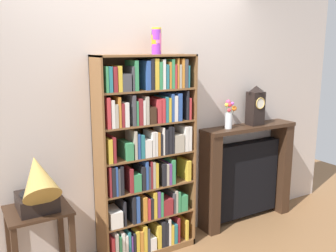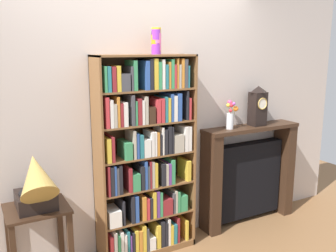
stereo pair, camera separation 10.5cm
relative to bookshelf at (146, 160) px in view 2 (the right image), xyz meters
name	(u,v)px [view 2 (the right image)]	position (x,y,z in m)	size (l,w,h in m)	color
wall_back	(150,111)	(0.14, 0.20, 0.42)	(4.90, 0.08, 2.67)	beige
bookshelf	(146,160)	(0.00, 0.00, 0.00)	(0.92, 0.29, 1.87)	brown
cup_stack	(156,41)	(0.12, 0.00, 1.08)	(0.09, 0.09, 0.23)	purple
side_table_left	(38,230)	(-0.99, -0.06, -0.42)	(0.49, 0.43, 0.69)	#382316
gramophone	(36,183)	(-0.99, -0.14, 0.01)	(0.29, 0.49, 0.53)	black
fireplace_mantel	(248,175)	(1.28, 0.04, -0.37)	(1.16, 0.27, 1.10)	#382316
mantel_clock	(258,106)	(1.35, 0.02, 0.41)	(0.16, 0.15, 0.43)	black
flower_vase	(231,116)	(0.99, 0.03, 0.33)	(0.12, 0.14, 0.29)	silver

